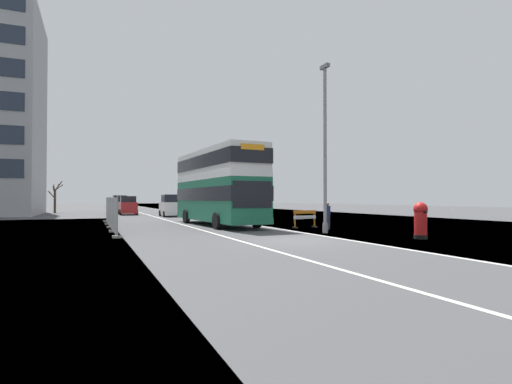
{
  "coord_description": "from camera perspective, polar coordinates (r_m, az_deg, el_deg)",
  "views": [
    {
      "loc": [
        -8.17,
        -15.31,
        1.81
      ],
      "look_at": [
        1.01,
        6.99,
        2.2
      ],
      "focal_mm": 28.26,
      "sensor_mm": 36.0,
      "label": 1
    }
  ],
  "objects": [
    {
      "name": "lamppost_foreground",
      "position": [
        21.6,
        9.75,
        5.46
      ],
      "size": [
        0.29,
        0.7,
        8.89
      ],
      "color": "gray",
      "rests_on": "ground"
    },
    {
      "name": "red_pillar_postbox",
      "position": [
        19.53,
        22.27,
        -3.52
      ],
      "size": [
        0.62,
        0.62,
        1.65
      ],
      "color": "black",
      "rests_on": "ground"
    },
    {
      "name": "ground",
      "position": [
        17.78,
        7.22,
        -6.91
      ],
      "size": [
        140.0,
        280.0,
        0.1
      ],
      "color": "#424244"
    },
    {
      "name": "pedestrian_at_kerb",
      "position": [
        24.04,
        10.1,
        -3.31
      ],
      "size": [
        0.34,
        0.34,
        1.61
      ],
      "color": "#2D3342",
      "rests_on": "ground"
    },
    {
      "name": "roadworks_barrier",
      "position": [
        24.99,
        6.92,
        -3.53
      ],
      "size": [
        1.74,
        0.73,
        1.08
      ],
      "color": "orange",
      "rests_on": "ground"
    },
    {
      "name": "car_oncoming_near",
      "position": [
        41.57,
        -11.96,
        -1.98
      ],
      "size": [
        1.94,
        4.1,
        2.21
      ],
      "color": "silver",
      "rests_on": "ground"
    },
    {
      "name": "bare_tree_far_verge_near",
      "position": [
        58.42,
        -29.46,
        -0.14
      ],
      "size": [
        3.38,
        2.77,
        4.9
      ],
      "color": "#4C3D2D",
      "rests_on": "ground"
    },
    {
      "name": "car_receding_far",
      "position": [
        55.38,
        -18.76,
        -1.69
      ],
      "size": [
        1.99,
        4.27,
        2.21
      ],
      "color": "gray",
      "rests_on": "ground"
    },
    {
      "name": "car_receding_mid",
      "position": [
        47.13,
        -17.68,
        -1.9
      ],
      "size": [
        1.92,
        3.99,
        2.08
      ],
      "color": "maroon",
      "rests_on": "ground"
    },
    {
      "name": "double_decker_bus",
      "position": [
        27.39,
        -5.47,
        0.89
      ],
      "size": [
        3.32,
        11.35,
        5.03
      ],
      "color": "#196042",
      "rests_on": "ground"
    },
    {
      "name": "bare_tree_far_verge_mid",
      "position": [
        56.91,
        -26.56,
        -0.67
      ],
      "size": [
        1.72,
        1.76,
        4.05
      ],
      "color": "#4C3D2D",
      "rests_on": "ground"
    },
    {
      "name": "construction_site_fence",
      "position": [
        26.24,
        -19.89,
        -2.83
      ],
      "size": [
        0.44,
        13.8,
        1.92
      ],
      "color": "#A8AAAD",
      "rests_on": "ground"
    }
  ]
}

